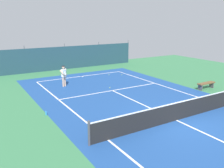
% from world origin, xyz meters
% --- Properties ---
extents(ground_plane, '(36.00, 36.00, 0.00)m').
position_xyz_m(ground_plane, '(0.00, 0.00, 0.00)').
color(ground_plane, '#387A4C').
extents(court_surface, '(11.02, 26.60, 0.01)m').
position_xyz_m(court_surface, '(0.00, 0.00, 0.00)').
color(court_surface, '#1E478C').
rests_on(court_surface, ground).
extents(tennis_net, '(10.12, 0.10, 1.10)m').
position_xyz_m(tennis_net, '(0.00, 0.00, 0.51)').
color(tennis_net, black).
rests_on(tennis_net, ground).
extents(back_fence, '(16.30, 0.98, 2.70)m').
position_xyz_m(back_fence, '(-0.00, 16.45, 0.67)').
color(back_fence, '#1E3D4C').
rests_on(back_fence, ground).
extents(tennis_player, '(0.57, 0.83, 1.64)m').
position_xyz_m(tennis_player, '(-2.62, 9.34, 0.96)').
color(tennis_player, '#D8AD8C').
rests_on(tennis_player, ground).
extents(tennis_ball_near_player, '(0.07, 0.07, 0.07)m').
position_xyz_m(tennis_ball_near_player, '(3.50, 10.41, 0.03)').
color(tennis_ball_near_player, '#CCDB33').
rests_on(tennis_ball_near_player, ground).
extents(tennis_ball_midcourt, '(0.07, 0.07, 0.07)m').
position_xyz_m(tennis_ball_midcourt, '(0.19, 7.08, 0.03)').
color(tennis_ball_midcourt, '#CCDB33').
rests_on(tennis_ball_midcourt, ground).
extents(tennis_ball_by_sideline, '(0.07, 0.07, 0.07)m').
position_xyz_m(tennis_ball_by_sideline, '(2.48, 11.10, 0.03)').
color(tennis_ball_by_sideline, '#CCDB33').
rests_on(tennis_ball_by_sideline, ground).
extents(parked_car, '(2.23, 4.31, 1.68)m').
position_xyz_m(parked_car, '(-1.94, 18.33, 0.84)').
color(parked_car, silver).
rests_on(parked_car, ground).
extents(courtside_bench, '(1.60, 0.40, 0.49)m').
position_xyz_m(courtside_bench, '(6.31, 3.13, 0.37)').
color(courtside_bench, brown).
rests_on(courtside_bench, ground).
extents(water_bottle, '(0.08, 0.08, 0.24)m').
position_xyz_m(water_bottle, '(-5.57, 4.20, 0.12)').
color(water_bottle, '#338CD8').
rests_on(water_bottle, ground).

